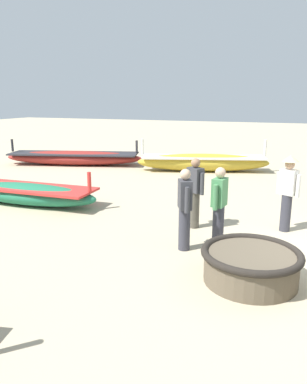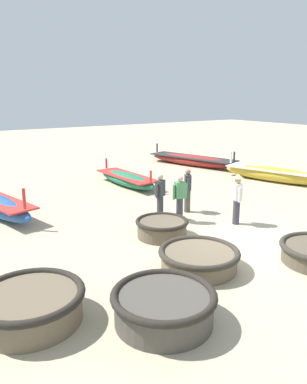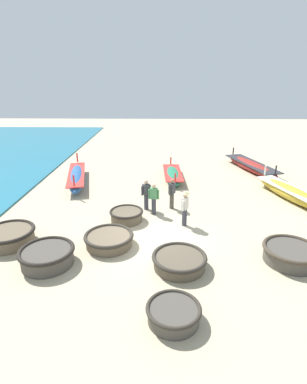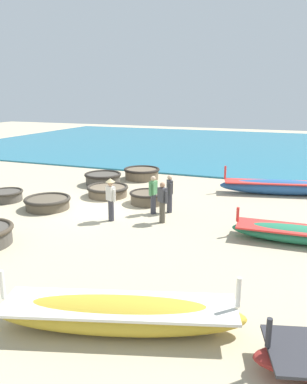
{
  "view_description": "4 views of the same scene",
  "coord_description": "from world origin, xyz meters",
  "px_view_note": "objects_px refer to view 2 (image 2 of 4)",
  "views": [
    {
      "loc": [
        -6.85,
        1.3,
        2.82
      ],
      "look_at": [
        -0.42,
        3.81,
        1.09
      ],
      "focal_mm": 35.0,
      "sensor_mm": 36.0,
      "label": 1
    },
    {
      "loc": [
        -7.26,
        -6.71,
        4.09
      ],
      "look_at": [
        -0.16,
        3.94,
        0.76
      ],
      "focal_mm": 35.0,
      "sensor_mm": 36.0,
      "label": 2
    },
    {
      "loc": [
        0.29,
        -10.79,
        6.25
      ],
      "look_at": [
        -0.03,
        3.18,
        0.95
      ],
      "focal_mm": 28.0,
      "sensor_mm": 36.0,
      "label": 3
    },
    {
      "loc": [
        13.55,
        7.93,
        4.73
      ],
      "look_at": [
        -0.02,
        2.63,
        0.91
      ],
      "focal_mm": 35.0,
      "sensor_mm": 36.0,
      "label": 4
    }
  ],
  "objects_px": {
    "long_boat_red_hull": "(127,179)",
    "fisherman_standing_left": "(237,196)",
    "long_boat_green_hull": "(275,174)",
    "fisherman_crouching": "(188,189)",
    "coracle_far_right": "(199,258)",
    "fisherman_hauling": "(180,198)",
    "long_boat_blue_hull": "(192,160)",
    "coracle_far_left": "(162,227)",
    "coracle_tilted": "(164,306)",
    "fisherman_standing_right": "(160,196)",
    "coracle_center": "(30,305)"
  },
  "relations": [
    {
      "from": "coracle_center",
      "to": "long_boat_blue_hull",
      "type": "xyz_separation_m",
      "value": [
        12.68,
        10.72,
        -0.03
      ]
    },
    {
      "from": "coracle_far_right",
      "to": "long_boat_red_hull",
      "type": "height_order",
      "value": "long_boat_red_hull"
    },
    {
      "from": "long_boat_green_hull",
      "to": "fisherman_standing_left",
      "type": "xyz_separation_m",
      "value": [
        -6.1,
        -3.36,
        0.59
      ]
    },
    {
      "from": "coracle_far_right",
      "to": "fisherman_standing_left",
      "type": "relative_size",
      "value": 1.18
    },
    {
      "from": "coracle_center",
      "to": "fisherman_hauling",
      "type": "height_order",
      "value": "fisherman_hauling"
    },
    {
      "from": "coracle_far_left",
      "to": "coracle_tilted",
      "type": "xyz_separation_m",
      "value": [
        -2.45,
        -3.56,
        0.05
      ]
    },
    {
      "from": "fisherman_crouching",
      "to": "coracle_far_right",
      "type": "bearing_deg",
      "value": -125.12
    },
    {
      "from": "coracle_tilted",
      "to": "long_boat_blue_hull",
      "type": "xyz_separation_m",
      "value": [
        10.65,
        12.11,
        -0.03
      ]
    },
    {
      "from": "long_boat_blue_hull",
      "to": "fisherman_hauling",
      "type": "relative_size",
      "value": 3.9
    },
    {
      "from": "fisherman_standing_right",
      "to": "fisherman_standing_left",
      "type": "relative_size",
      "value": 0.94
    },
    {
      "from": "long_boat_green_hull",
      "to": "fisherman_crouching",
      "type": "height_order",
      "value": "fisherman_crouching"
    },
    {
      "from": "fisherman_standing_left",
      "to": "long_boat_blue_hull",
      "type": "bearing_deg",
      "value": 58.29
    },
    {
      "from": "coracle_far_left",
      "to": "fisherman_standing_right",
      "type": "relative_size",
      "value": 1.0
    },
    {
      "from": "fisherman_standing_left",
      "to": "fisherman_crouching",
      "type": "relative_size",
      "value": 1.06
    },
    {
      "from": "long_boat_red_hull",
      "to": "fisherman_crouching",
      "type": "xyz_separation_m",
      "value": [
        -0.23,
        -4.78,
        0.54
      ]
    },
    {
      "from": "long_boat_blue_hull",
      "to": "long_boat_red_hull",
      "type": "bearing_deg",
      "value": -158.65
    },
    {
      "from": "coracle_far_right",
      "to": "fisherman_standing_left",
      "type": "distance_m",
      "value": 3.68
    },
    {
      "from": "fisherman_standing_right",
      "to": "fisherman_standing_left",
      "type": "bearing_deg",
      "value": -44.16
    },
    {
      "from": "long_boat_green_hull",
      "to": "fisherman_standing_left",
      "type": "relative_size",
      "value": 3.17
    },
    {
      "from": "long_boat_red_hull",
      "to": "fisherman_standing_left",
      "type": "bearing_deg",
      "value": -87.62
    },
    {
      "from": "coracle_center",
      "to": "long_boat_red_hull",
      "type": "bearing_deg",
      "value": 50.86
    },
    {
      "from": "long_boat_red_hull",
      "to": "fisherman_standing_right",
      "type": "relative_size",
      "value": 2.7
    },
    {
      "from": "long_boat_green_hull",
      "to": "fisherman_standing_left",
      "type": "height_order",
      "value": "fisherman_standing_left"
    },
    {
      "from": "long_boat_blue_hull",
      "to": "fisherman_standing_right",
      "type": "bearing_deg",
      "value": -135.52
    },
    {
      "from": "long_boat_blue_hull",
      "to": "fisherman_hauling",
      "type": "xyz_separation_m",
      "value": [
        -6.94,
        -7.77,
        0.52
      ]
    },
    {
      "from": "coracle_tilted",
      "to": "fisherman_crouching",
      "type": "bearing_deg",
      "value": 47.71
    },
    {
      "from": "long_boat_green_hull",
      "to": "fisherman_hauling",
      "type": "relative_size",
      "value": 3.37
    },
    {
      "from": "coracle_tilted",
      "to": "coracle_far_right",
      "type": "xyz_separation_m",
      "value": [
        1.99,
        1.34,
        -0.07
      ]
    },
    {
      "from": "fisherman_standing_left",
      "to": "fisherman_hauling",
      "type": "bearing_deg",
      "value": 139.88
    },
    {
      "from": "long_boat_red_hull",
      "to": "long_boat_green_hull",
      "type": "bearing_deg",
      "value": -27.49
    },
    {
      "from": "coracle_tilted",
      "to": "long_boat_green_hull",
      "type": "relative_size",
      "value": 0.37
    },
    {
      "from": "long_boat_blue_hull",
      "to": "fisherman_standing_left",
      "type": "distance_m",
      "value": 10.54
    },
    {
      "from": "coracle_center",
      "to": "fisherman_standing_right",
      "type": "relative_size",
      "value": 1.3
    },
    {
      "from": "long_boat_blue_hull",
      "to": "fisherman_crouching",
      "type": "bearing_deg",
      "value": -130.59
    },
    {
      "from": "long_boat_blue_hull",
      "to": "long_boat_red_hull",
      "type": "height_order",
      "value": "long_boat_blue_hull"
    },
    {
      "from": "coracle_tilted",
      "to": "fisherman_crouching",
      "type": "distance_m",
      "value": 6.87
    },
    {
      "from": "long_boat_blue_hull",
      "to": "fisherman_standing_right",
      "type": "xyz_separation_m",
      "value": [
        -7.33,
        -7.2,
        0.52
      ]
    },
    {
      "from": "fisherman_standing_right",
      "to": "coracle_far_left",
      "type": "bearing_deg",
      "value": -122.61
    },
    {
      "from": "fisherman_standing_right",
      "to": "fisherman_standing_left",
      "type": "xyz_separation_m",
      "value": [
        1.8,
        -1.75,
        0.12
      ]
    },
    {
      "from": "long_boat_blue_hull",
      "to": "fisherman_hauling",
      "type": "bearing_deg",
      "value": -131.78
    },
    {
      "from": "long_boat_green_hull",
      "to": "fisherman_crouching",
      "type": "distance_m",
      "value": 6.78
    },
    {
      "from": "fisherman_crouching",
      "to": "long_boat_red_hull",
      "type": "bearing_deg",
      "value": 87.27
    },
    {
      "from": "long_boat_green_hull",
      "to": "fisherman_hauling",
      "type": "height_order",
      "value": "fisherman_hauling"
    },
    {
      "from": "coracle_far_left",
      "to": "coracle_far_right",
      "type": "height_order",
      "value": "coracle_far_left"
    },
    {
      "from": "coracle_center",
      "to": "fisherman_hauling",
      "type": "xyz_separation_m",
      "value": [
        5.75,
        2.95,
        0.49
      ]
    },
    {
      "from": "long_boat_blue_hull",
      "to": "long_boat_green_hull",
      "type": "xyz_separation_m",
      "value": [
        0.57,
        -5.59,
        0.05
      ]
    },
    {
      "from": "long_boat_green_hull",
      "to": "fisherman_hauling",
      "type": "xyz_separation_m",
      "value": [
        -7.51,
        -2.18,
        0.47
      ]
    },
    {
      "from": "coracle_far_left",
      "to": "long_boat_red_hull",
      "type": "height_order",
      "value": "long_boat_red_hull"
    },
    {
      "from": "fisherman_hauling",
      "to": "fisherman_standing_left",
      "type": "xyz_separation_m",
      "value": [
        1.41,
        -1.19,
        0.12
      ]
    },
    {
      "from": "coracle_far_right",
      "to": "fisherman_standing_left",
      "type": "bearing_deg",
      "value": 30.23
    }
  ]
}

